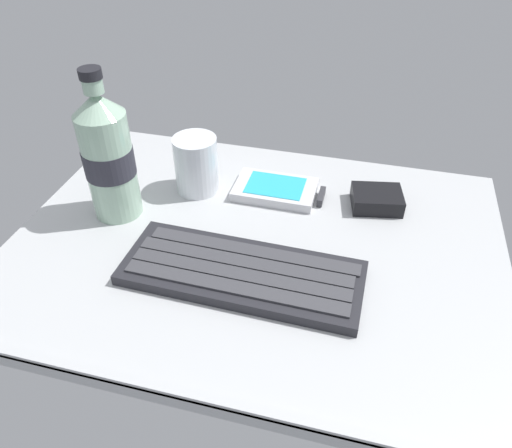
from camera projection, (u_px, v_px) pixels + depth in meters
ground_plane at (256, 248)px, 64.96cm from camera, size 64.00×48.00×2.80cm
keyboard at (245, 273)px, 58.77cm from camera, size 29.25×11.67×1.70cm
handheld_device at (280, 190)px, 72.65cm from camera, size 12.84×7.69×1.50cm
juice_cup at (196, 166)px, 71.82cm from camera, size 6.40×6.40×8.50cm
water_bottle at (108, 156)px, 64.20cm from camera, size 6.73×6.73×20.80cm
charger_block at (377, 199)px, 69.99cm from camera, size 7.90×6.78×2.40cm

